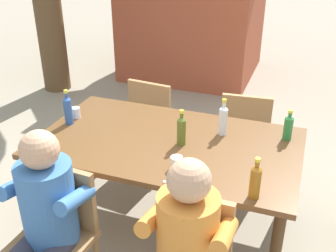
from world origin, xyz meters
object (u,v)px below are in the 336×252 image
Objects in this scene: bottle_blue at (68,110)px; cup_white at (177,163)px; dining_table at (168,150)px; chair_far_left at (156,116)px; chair_far_right at (245,130)px; bottle_amber at (255,181)px; bottle_olive at (181,130)px; table_knife at (186,182)px; bottle_green at (288,127)px; cup_glass at (76,113)px; chair_near_left at (57,230)px; bottle_clear at (223,119)px; person_in_plaid_shirt at (42,219)px.

cup_white is at bearing -17.72° from bottle_blue.
chair_far_left is (-0.43, 0.84, -0.18)m from dining_table.
chair_far_right is 10.17× the size of cup_white.
chair_far_left is 3.32× the size of bottle_amber.
bottle_olive reaches higher than bottle_amber.
table_knife is at bearing -51.44° from cup_white.
cup_white reaches higher than dining_table.
bottle_green is at bearing 11.26° from bottle_blue.
bottle_amber is 1.61m from cup_glass.
cup_glass is (-1.62, -0.21, -0.06)m from bottle_green.
chair_near_left is at bearing -89.53° from chair_far_left.
chair_far_left is at bearing 117.11° from dining_table.
chair_near_left is at bearing -66.66° from cup_glass.
dining_table is 0.21m from bottle_olive.
bottle_clear reaches higher than chair_near_left.
chair_far_right is at bearing 64.56° from person_in_plaid_shirt.
cup_white is at bearing -106.89° from bottle_clear.
bottle_clear is 1.19m from bottle_blue.
chair_far_left is at bearing 90.27° from person_in_plaid_shirt.
chair_far_right reaches higher than cup_white.
chair_near_left is 0.20m from person_in_plaid_shirt.
chair_near_left is 1.00m from bottle_blue.
chair_near_left is 1.00× the size of chair_far_right.
person_in_plaid_shirt is 13.78× the size of cup_white.
table_knife is (0.18, -0.44, -0.11)m from bottle_olive.
bottle_olive is 3.09× the size of cup_white.
table_knife is (-0.52, -0.77, -0.10)m from bottle_green.
cup_white is (-0.51, 0.13, -0.07)m from bottle_amber.
bottle_olive is at bearing -134.41° from bottle_clear.
chair_far_left is 10.01× the size of cup_glass.
table_knife is (-0.15, -1.29, 0.26)m from chair_far_right.
dining_table is at bearing -62.89° from chair_far_left.
dining_table is 7.14× the size of bottle_amber.
chair_far_left is 1.34m from cup_white.
person_in_plaid_shirt is at bearing -133.98° from bottle_green.
bottle_olive is 3.04× the size of cup_glass.
table_knife is at bearing -61.24° from chair_far_left.
bottle_olive is at bearing -154.79° from bottle_green.
dining_table is at bearing 63.63° from chair_near_left.
table_knife is at bearing -58.32° from dining_table.
dining_table is 0.84m from bottle_amber.
chair_near_left is at bearing -136.44° from bottle_green.
cup_white is 1.09m from cup_glass.
dining_table is 0.96m from chair_far_right.
bottle_green reaches higher than chair_near_left.
bottle_olive is at bearing 142.86° from bottle_amber.
bottle_clear is at bearing -98.01° from chair_far_right.
bottle_blue is at bearing 163.41° from bottle_amber.
dining_table is 21.52× the size of cup_glass.
person_in_plaid_shirt is 1.23m from bottle_amber.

